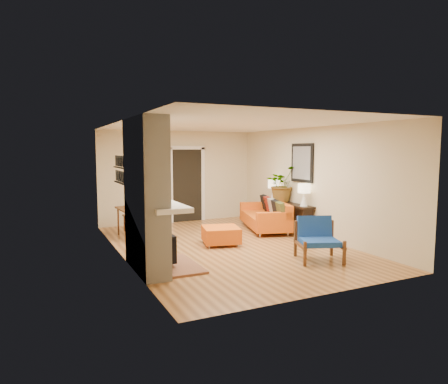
{
  "coord_description": "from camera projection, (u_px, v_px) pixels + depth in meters",
  "views": [
    {
      "loc": [
        -3.72,
        -7.61,
        2.06
      ],
      "look_at": [
        0.0,
        0.2,
        1.15
      ],
      "focal_mm": 32.0,
      "sensor_mm": 36.0,
      "label": 1
    }
  ],
  "objects": [
    {
      "name": "room_shell",
      "position": [
        206.0,
        180.0,
        11.14
      ],
      "size": [
        6.5,
        6.5,
        6.5
      ],
      "color": "#C0854A",
      "rests_on": "ground"
    },
    {
      "name": "fireplace",
      "position": [
        148.0,
        199.0,
        6.76
      ],
      "size": [
        1.09,
        1.68,
        2.6
      ],
      "color": "white",
      "rests_on": "ground"
    },
    {
      "name": "sofa",
      "position": [
        267.0,
        216.0,
        10.41
      ],
      "size": [
        1.43,
        2.24,
        0.82
      ],
      "color": "silver",
      "rests_on": "ground"
    },
    {
      "name": "ottoman",
      "position": [
        221.0,
        234.0,
        8.73
      ],
      "size": [
        0.92,
        0.92,
        0.39
      ],
      "color": "silver",
      "rests_on": "ground"
    },
    {
      "name": "blue_chair",
      "position": [
        317.0,
        236.0,
        7.54
      ],
      "size": [
        0.99,
        0.98,
        0.81
      ],
      "color": "brown",
      "rests_on": "ground"
    },
    {
      "name": "dining_table",
      "position": [
        136.0,
        213.0,
        9.49
      ],
      "size": [
        0.72,
        1.6,
        0.85
      ],
      "color": "brown",
      "rests_on": "ground"
    },
    {
      "name": "console_table",
      "position": [
        287.0,
        209.0,
        10.17
      ],
      "size": [
        0.34,
        1.85,
        0.72
      ],
      "color": "black",
      "rests_on": "ground"
    },
    {
      "name": "lamp_near",
      "position": [
        304.0,
        192.0,
        9.51
      ],
      "size": [
        0.3,
        0.3,
        0.54
      ],
      "color": "white",
      "rests_on": "console_table"
    },
    {
      "name": "lamp_far",
      "position": [
        274.0,
        187.0,
        10.72
      ],
      "size": [
        0.3,
        0.3,
        0.54
      ],
      "color": "white",
      "rests_on": "console_table"
    },
    {
      "name": "houseplant",
      "position": [
        282.0,
        184.0,
        10.33
      ],
      "size": [
        1.01,
        0.94,
        0.93
      ],
      "primitive_type": "imported",
      "rotation": [
        0.0,
        0.0,
        0.3
      ],
      "color": "#1E5919",
      "rests_on": "console_table"
    }
  ]
}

